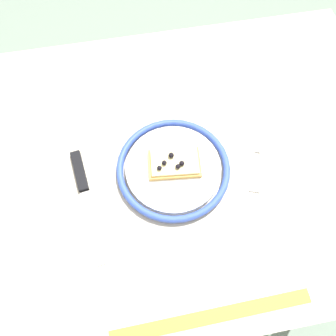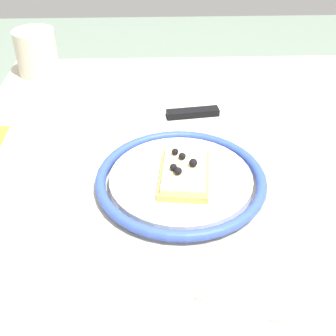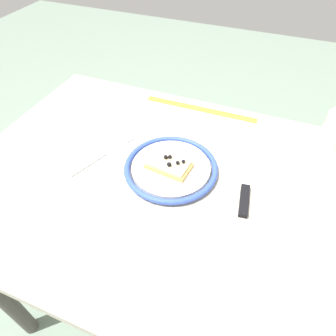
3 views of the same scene
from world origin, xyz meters
name	(u,v)px [view 3 (image 3 of 3)]	position (x,y,z in m)	size (l,w,h in m)	color
ground_plane	(160,294)	(0.00, 0.00, 0.00)	(6.00, 6.00, 0.00)	slate
dining_table	(156,204)	(0.00, 0.00, 0.61)	(0.95, 0.72, 0.73)	#BCB29E
plate	(171,168)	(0.03, 0.03, 0.74)	(0.23, 0.23, 0.02)	white
pizza_slice_near	(169,165)	(0.03, 0.03, 0.75)	(0.11, 0.08, 0.03)	tan
knife	(245,189)	(0.22, 0.03, 0.73)	(0.05, 0.24, 0.01)	silver
fork	(103,155)	(-0.15, 0.02, 0.73)	(0.09, 0.19, 0.00)	#B8B8B8
measuring_tape	(200,109)	(0.02, 0.32, 0.73)	(0.35, 0.02, 0.00)	yellow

